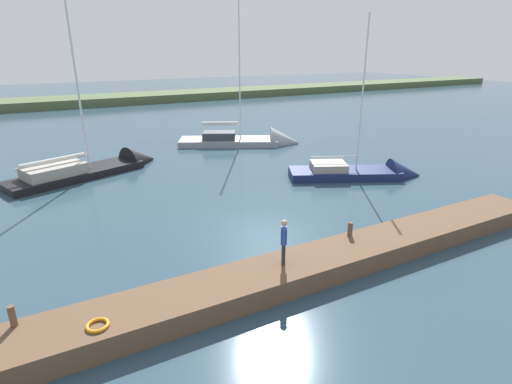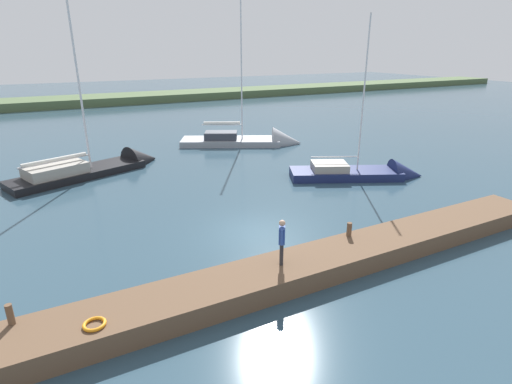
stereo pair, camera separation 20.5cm
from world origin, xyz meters
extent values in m
plane|color=#2D4756|center=(0.00, 0.00, 0.00)|extent=(200.00, 200.00, 0.00)
cube|color=#4C603D|center=(0.00, -52.55, 0.00)|extent=(180.00, 8.00, 2.40)
cube|color=brown|center=(0.00, 4.30, 0.39)|extent=(25.66, 2.14, 0.77)
cylinder|color=brown|center=(9.75, 3.55, 1.10)|extent=(0.19, 0.19, 0.65)
cylinder|color=brown|center=(-2.57, 3.55, 1.07)|extent=(0.21, 0.21, 0.59)
torus|color=orange|center=(7.67, 4.73, 0.82)|extent=(0.66, 0.66, 0.10)
cube|color=navy|center=(-9.30, -4.76, 0.08)|extent=(7.56, 5.22, 0.94)
cone|color=navy|center=(-13.10, -2.94, 0.08)|extent=(2.88, 2.98, 2.31)
cube|color=gray|center=(-8.32, -5.22, 0.80)|extent=(2.86, 2.68, 0.50)
cylinder|color=silver|center=(-10.01, -4.42, 5.38)|extent=(0.10, 0.10, 9.66)
cylinder|color=silver|center=(-8.58, -5.10, 1.46)|extent=(2.89, 1.43, 0.08)
cube|color=black|center=(6.52, -13.23, 0.11)|extent=(9.13, 5.49, 0.77)
cone|color=black|center=(1.81, -15.01, 0.11)|extent=(3.04, 3.19, 2.55)
cube|color=gray|center=(7.86, -12.72, 0.84)|extent=(4.12, 3.28, 0.69)
cylinder|color=silver|center=(5.68, -13.55, 5.86)|extent=(0.14, 0.14, 10.74)
cylinder|color=silver|center=(7.80, -12.75, 1.39)|extent=(4.29, 1.71, 0.11)
cylinder|color=silver|center=(7.80, -12.75, 1.51)|extent=(3.90, 1.66, 0.23)
cube|color=gray|center=(-6.59, -17.39, 0.12)|extent=(9.10, 6.52, 0.82)
cone|color=gray|center=(-11.13, -15.09, 0.12)|extent=(3.62, 3.74, 2.88)
cube|color=#333842|center=(-5.83, -17.77, 0.83)|extent=(3.44, 3.07, 0.60)
cylinder|color=silver|center=(-7.54, -16.91, 6.25)|extent=(0.12, 0.12, 11.44)
cylinder|color=silver|center=(-5.94, -17.72, 1.80)|extent=(3.24, 1.71, 0.09)
cylinder|color=silver|center=(-5.94, -17.72, 1.92)|extent=(3.02, 1.74, 0.32)
cylinder|color=#28282D|center=(1.08, 4.10, 1.20)|extent=(0.14, 0.14, 0.86)
cylinder|color=#28282D|center=(1.19, 4.27, 1.20)|extent=(0.14, 0.14, 0.86)
cube|color=#2D4C9E|center=(1.13, 4.19, 1.93)|extent=(0.44, 0.51, 0.61)
sphere|color=tan|center=(1.13, 4.19, 2.38)|extent=(0.23, 0.23, 0.23)
cylinder|color=#2D4C9E|center=(0.98, 3.95, 1.95)|extent=(0.09, 0.09, 0.58)
cylinder|color=#2D4C9E|center=(1.29, 4.42, 1.95)|extent=(0.09, 0.09, 0.58)
camera|label=1|loc=(8.21, 15.18, 8.23)|focal=28.24mm
camera|label=2|loc=(8.03, 15.28, 8.23)|focal=28.24mm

